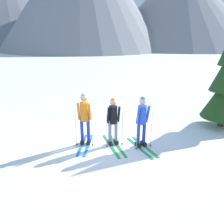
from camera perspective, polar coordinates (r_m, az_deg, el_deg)
The scene contains 4 objects.
ground_plane at distance 7.91m, azimuth -0.92°, elevation -7.82°, with size 400.00×400.00×0.00m, color white.
skier_in_orange at distance 7.49m, azimuth -6.97°, elevation -1.17°, with size 0.60×1.63×1.80m.
skier_in_black at distance 7.44m, azimuth 0.29°, elevation -2.07°, with size 0.70×1.78×1.66m.
skier_in_blue at distance 7.35m, azimuth 7.60°, elevation -2.01°, with size 0.83×1.62×1.74m.
Camera 1 is at (-0.41, -7.05, 3.57)m, focal length 36.08 mm.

